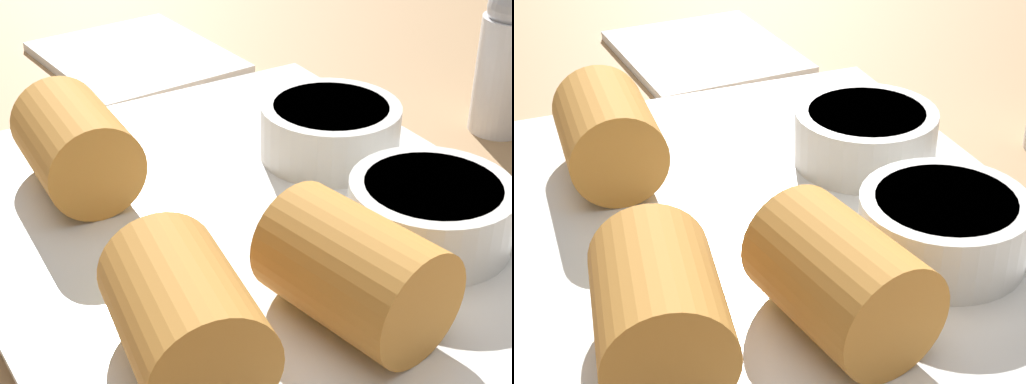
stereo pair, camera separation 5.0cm
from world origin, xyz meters
TOP-DOWN VIEW (x-y plane):
  - table_surface at (0.00, 0.00)cm, footprint 180.00×140.00cm
  - serving_plate at (0.13, -2.04)cm, footprint 30.60×24.37cm
  - roll_front_left at (7.19, -2.38)cm, footprint 7.63×5.65cm
  - roll_front_right at (6.33, -8.77)cm, footprint 7.60×5.51cm
  - roll_back_left at (-7.60, -7.45)cm, footprint 7.43×4.90cm
  - dipping_bowl_near at (4.84, 3.81)cm, footprint 7.10×7.10cm
  - dipping_bowl_far at (-3.85, 4.72)cm, footprint 7.10×7.10cm
  - napkin at (-24.24, 2.89)cm, footprint 13.76×11.95cm

SIDE VIEW (x-z plane):
  - table_surface at x=0.00cm, z-range 0.00..2.00cm
  - napkin at x=-24.24cm, z-range 2.00..2.60cm
  - serving_plate at x=0.13cm, z-range 2.01..3.51cm
  - dipping_bowl_near at x=4.84cm, z-range 3.62..6.43cm
  - dipping_bowl_far at x=-3.85cm, z-range 3.62..6.43cm
  - roll_front_left at x=7.19cm, z-range 3.50..8.07cm
  - roll_front_right at x=6.33cm, z-range 3.50..8.07cm
  - roll_back_left at x=-7.60cm, z-range 3.50..8.07cm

